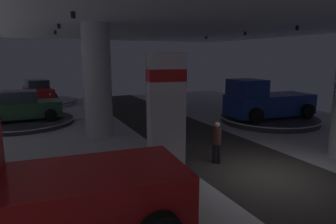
{
  "coord_description": "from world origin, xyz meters",
  "views": [
    {
      "loc": [
        -6.97,
        -6.79,
        3.92
      ],
      "look_at": [
        -1.37,
        5.18,
        1.4
      ],
      "focal_mm": 31.15,
      "sensor_mm": 36.0,
      "label": 1
    }
  ],
  "objects_px": {
    "display_platform_mid_right": "(269,119)",
    "visitor_walking_near": "(217,140)",
    "brand_sign_pylon": "(166,117)",
    "pickup_truck_near_left": "(31,199)",
    "pickup_truck_mid_right": "(265,102)",
    "column_left": "(97,81)",
    "display_car_far_left": "(22,107)",
    "display_platform_far_left": "(24,122)",
    "display_platform_deep_left": "(39,103)",
    "display_car_deep_left": "(38,91)"
  },
  "relations": [
    {
      "from": "pickup_truck_near_left",
      "to": "pickup_truck_mid_right",
      "type": "bearing_deg",
      "value": 30.39
    },
    {
      "from": "pickup_truck_near_left",
      "to": "display_platform_mid_right",
      "type": "distance_m",
      "value": 15.16
    },
    {
      "from": "display_platform_far_left",
      "to": "display_car_far_left",
      "type": "bearing_deg",
      "value": -179.55
    },
    {
      "from": "visitor_walking_near",
      "to": "column_left",
      "type": "bearing_deg",
      "value": 118.3
    },
    {
      "from": "pickup_truck_near_left",
      "to": "pickup_truck_mid_right",
      "type": "height_order",
      "value": "pickup_truck_near_left"
    },
    {
      "from": "pickup_truck_near_left",
      "to": "display_car_deep_left",
      "type": "distance_m",
      "value": 20.4
    },
    {
      "from": "display_platform_mid_right",
      "to": "visitor_walking_near",
      "type": "bearing_deg",
      "value": -146.74
    },
    {
      "from": "display_platform_far_left",
      "to": "display_platform_mid_right",
      "type": "relative_size",
      "value": 0.96
    },
    {
      "from": "brand_sign_pylon",
      "to": "display_platform_deep_left",
      "type": "relative_size",
      "value": 0.68
    },
    {
      "from": "visitor_walking_near",
      "to": "pickup_truck_mid_right",
      "type": "bearing_deg",
      "value": 34.64
    },
    {
      "from": "pickup_truck_near_left",
      "to": "visitor_walking_near",
      "type": "xyz_separation_m",
      "value": [
        6.2,
        2.95,
        -0.4
      ]
    },
    {
      "from": "pickup_truck_near_left",
      "to": "pickup_truck_mid_right",
      "type": "distance_m",
      "value": 14.86
    },
    {
      "from": "column_left",
      "to": "brand_sign_pylon",
      "type": "height_order",
      "value": "column_left"
    },
    {
      "from": "pickup_truck_mid_right",
      "to": "display_platform_deep_left",
      "type": "bearing_deg",
      "value": 133.52
    },
    {
      "from": "pickup_truck_mid_right",
      "to": "visitor_walking_near",
      "type": "relative_size",
      "value": 3.41
    },
    {
      "from": "display_platform_deep_left",
      "to": "display_platform_mid_right",
      "type": "relative_size",
      "value": 1.01
    },
    {
      "from": "display_car_far_left",
      "to": "visitor_walking_near",
      "type": "distance_m",
      "value": 12.13
    },
    {
      "from": "display_platform_deep_left",
      "to": "pickup_truck_mid_right",
      "type": "distance_m",
      "value": 17.75
    },
    {
      "from": "column_left",
      "to": "pickup_truck_near_left",
      "type": "distance_m",
      "value": 9.35
    },
    {
      "from": "pickup_truck_near_left",
      "to": "display_platform_deep_left",
      "type": "bearing_deg",
      "value": 88.28
    },
    {
      "from": "column_left",
      "to": "visitor_walking_near",
      "type": "distance_m",
      "value": 6.79
    },
    {
      "from": "brand_sign_pylon",
      "to": "display_platform_far_left",
      "type": "height_order",
      "value": "brand_sign_pylon"
    },
    {
      "from": "display_platform_deep_left",
      "to": "column_left",
      "type": "bearing_deg",
      "value": -77.95
    },
    {
      "from": "display_platform_far_left",
      "to": "visitor_walking_near",
      "type": "bearing_deg",
      "value": -57.02
    },
    {
      "from": "column_left",
      "to": "pickup_truck_near_left",
      "type": "xyz_separation_m",
      "value": [
        -3.1,
        -8.7,
        -1.44
      ]
    },
    {
      "from": "pickup_truck_near_left",
      "to": "display_car_far_left",
      "type": "relative_size",
      "value": 1.28
    },
    {
      "from": "display_platform_deep_left",
      "to": "display_platform_mid_right",
      "type": "bearing_deg",
      "value": -45.78
    },
    {
      "from": "display_platform_far_left",
      "to": "pickup_truck_mid_right",
      "type": "xyz_separation_m",
      "value": [
        13.21,
        -5.6,
        1.11
      ]
    },
    {
      "from": "display_platform_far_left",
      "to": "pickup_truck_mid_right",
      "type": "relative_size",
      "value": 1.04
    },
    {
      "from": "display_car_deep_left",
      "to": "display_platform_mid_right",
      "type": "relative_size",
      "value": 0.75
    },
    {
      "from": "brand_sign_pylon",
      "to": "pickup_truck_near_left",
      "type": "relative_size",
      "value": 0.74
    },
    {
      "from": "pickup_truck_mid_right",
      "to": "visitor_walking_near",
      "type": "height_order",
      "value": "pickup_truck_mid_right"
    },
    {
      "from": "pickup_truck_mid_right",
      "to": "brand_sign_pylon",
      "type": "bearing_deg",
      "value": -149.73
    },
    {
      "from": "display_platform_deep_left",
      "to": "pickup_truck_mid_right",
      "type": "height_order",
      "value": "pickup_truck_mid_right"
    },
    {
      "from": "column_left",
      "to": "brand_sign_pylon",
      "type": "bearing_deg",
      "value": -83.54
    },
    {
      "from": "display_car_far_left",
      "to": "pickup_truck_near_left",
      "type": "bearing_deg",
      "value": -88.14
    },
    {
      "from": "column_left",
      "to": "display_car_far_left",
      "type": "relative_size",
      "value": 1.29
    },
    {
      "from": "brand_sign_pylon",
      "to": "pickup_truck_mid_right",
      "type": "height_order",
      "value": "brand_sign_pylon"
    },
    {
      "from": "column_left",
      "to": "display_car_far_left",
      "type": "height_order",
      "value": "column_left"
    },
    {
      "from": "display_platform_deep_left",
      "to": "display_platform_mid_right",
      "type": "height_order",
      "value": "display_platform_deep_left"
    },
    {
      "from": "display_platform_far_left",
      "to": "visitor_walking_near",
      "type": "distance_m",
      "value": 12.14
    },
    {
      "from": "display_platform_deep_left",
      "to": "visitor_walking_near",
      "type": "height_order",
      "value": "visitor_walking_near"
    },
    {
      "from": "display_platform_deep_left",
      "to": "display_car_deep_left",
      "type": "relative_size",
      "value": 1.35
    },
    {
      "from": "pickup_truck_near_left",
      "to": "display_platform_mid_right",
      "type": "xyz_separation_m",
      "value": [
        13.13,
        7.49,
        -1.13
      ]
    },
    {
      "from": "display_platform_far_left",
      "to": "display_platform_mid_right",
      "type": "bearing_deg",
      "value": -22.55
    },
    {
      "from": "column_left",
      "to": "display_platform_mid_right",
      "type": "distance_m",
      "value": 10.43
    },
    {
      "from": "display_car_deep_left",
      "to": "display_platform_far_left",
      "type": "xyz_separation_m",
      "value": [
        -1.0,
        -7.28,
        -0.96
      ]
    },
    {
      "from": "display_platform_far_left",
      "to": "display_car_far_left",
      "type": "distance_m",
      "value": 0.88
    },
    {
      "from": "brand_sign_pylon",
      "to": "visitor_walking_near",
      "type": "bearing_deg",
      "value": 15.88
    },
    {
      "from": "display_platform_far_left",
      "to": "pickup_truck_mid_right",
      "type": "distance_m",
      "value": 14.39
    }
  ]
}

